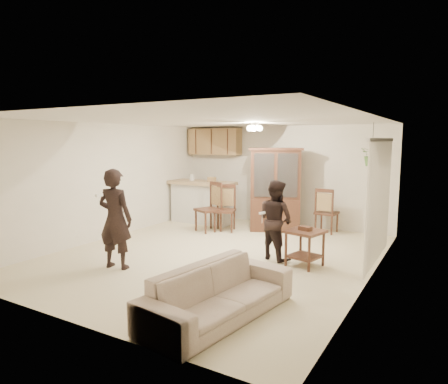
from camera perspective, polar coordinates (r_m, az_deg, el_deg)
The scene contains 23 objects.
floor at distance 7.59m, azimuth -1.19°, elevation -8.97°, with size 6.50×6.50×0.00m, color beige.
ceiling at distance 7.29m, azimuth -1.25°, elevation 10.23°, with size 5.50×6.50×0.02m, color silver.
wall_back at distance 10.24m, azimuth 8.32°, elevation 2.35°, with size 5.50×0.02×2.50m, color beige.
wall_front at distance 4.90m, azimuth -21.50°, elevation -3.60°, with size 5.50×0.02×2.50m, color beige.
wall_left at distance 9.07m, azimuth -16.21°, elevation 1.48°, with size 0.02×6.50×2.50m, color beige.
wall_right at distance 6.36m, azimuth 20.41°, elevation -1.12°, with size 0.02×6.50×2.50m, color beige.
breakfast_bar at distance 10.39m, azimuth -3.15°, elevation -1.68°, with size 1.60×0.55×1.00m, color silver.
bar_top at distance 10.32m, azimuth -3.17°, elevation 1.34°, with size 1.75×0.70×0.08m, color tan.
upper_cabinets at distance 10.90m, azimuth -1.33°, elevation 7.20°, with size 1.50×0.34×0.70m, color olive.
vertical_blinds at distance 7.27m, azimuth 21.28°, elevation -1.33°, with size 0.06×2.30×2.10m, color white, non-canonical shape.
ceiling_fixture at distance 8.25m, azimuth 4.37°, elevation 9.19°, with size 0.36×0.36×0.20m, color #FAEABC, non-canonical shape.
hanging_plant at distance 8.75m, azimuth 20.41°, elevation 5.04°, with size 0.43×0.37×0.48m, color #315D25.
plant_cord at distance 8.74m, azimuth 20.51°, elevation 7.17°, with size 0.01×0.01×0.65m, color black.
sofa at distance 4.97m, azimuth -0.71°, elevation -13.55°, with size 1.87×0.73×0.73m, color beige.
adult at distance 6.89m, azimuth -15.31°, elevation -3.24°, with size 0.66×0.43×1.80m, color black.
child at distance 7.26m, azimuth 7.35°, elevation -4.31°, with size 0.66×0.51×1.35m, color black.
china_hutch at distance 9.48m, azimuth 7.33°, elevation 0.25°, with size 1.33×0.95×1.96m.
side_table at distance 7.01m, azimuth 11.45°, elevation -7.77°, with size 0.68×0.68×0.69m.
chair_bar at distance 9.47m, azimuth 0.09°, elevation -3.75°, with size 0.62×0.62×1.09m.
chair_hutch_left at distance 9.44m, azimuth -2.26°, elevation -3.67°, with size 0.68×0.68×1.16m.
chair_hutch_right at distance 9.61m, azimuth 14.43°, elevation -3.90°, with size 0.49×0.49×1.05m.
controller_adult at distance 6.51m, azimuth -17.43°, elevation -0.44°, with size 0.04×0.15×0.04m, color white.
controller_child at distance 6.98m, azimuth 5.47°, elevation -3.01°, with size 0.04×0.12×0.04m, color white.
Camera 1 is at (3.80, -6.21, 2.14)m, focal length 32.00 mm.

